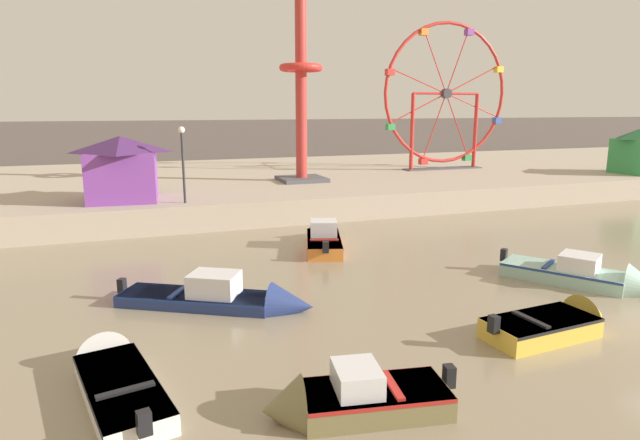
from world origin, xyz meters
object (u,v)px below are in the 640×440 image
motorboat_olive_wood (345,400)px  promenade_lamp_near (183,153)px  drop_tower_red_tower (301,67)px  carnival_booth_purple_stall (122,167)px  motorboat_white_red_stripe (113,373)px  motorboat_mustard_yellow (559,323)px  motorboat_orange_hull (323,237)px  ferris_wheel_red_frame (446,97)px  motorboat_seafoam (592,277)px  motorboat_navy_blue (233,299)px

motorboat_olive_wood → promenade_lamp_near: promenade_lamp_near is taller
drop_tower_red_tower → carnival_booth_purple_stall: (-10.51, -3.94, -5.24)m
motorboat_white_red_stripe → drop_tower_red_tower: size_ratio=0.30×
motorboat_mustard_yellow → promenade_lamp_near: 18.13m
motorboat_white_red_stripe → motorboat_orange_hull: size_ratio=0.98×
motorboat_olive_wood → ferris_wheel_red_frame: 32.66m
promenade_lamp_near → motorboat_seafoam: bearing=-48.2°
motorboat_seafoam → motorboat_white_red_stripe: motorboat_seafoam is taller
motorboat_olive_wood → motorboat_orange_hull: 13.19m
motorboat_olive_wood → motorboat_white_red_stripe: motorboat_olive_wood is taller
motorboat_navy_blue → carnival_booth_purple_stall: carnival_booth_purple_stall is taller
motorboat_mustard_yellow → motorboat_white_red_stripe: bearing=169.3°
motorboat_orange_hull → ferris_wheel_red_frame: size_ratio=0.46×
motorboat_mustard_yellow → ferris_wheel_red_frame: 27.87m
motorboat_mustard_yellow → motorboat_orange_hull: (-2.65, 10.86, 0.06)m
motorboat_olive_wood → drop_tower_red_tower: bearing=-96.5°
motorboat_seafoam → ferris_wheel_red_frame: ferris_wheel_red_frame is taller
motorboat_navy_blue → carnival_booth_purple_stall: bearing=133.0°
motorboat_seafoam → ferris_wheel_red_frame: (7.94, 21.73, 6.31)m
motorboat_mustard_yellow → drop_tower_red_tower: size_ratio=0.25×
motorboat_orange_hull → promenade_lamp_near: promenade_lamp_near is taller
motorboat_mustard_yellow → motorboat_white_red_stripe: (-11.02, 1.17, -0.06)m
motorboat_navy_blue → carnival_booth_purple_stall: 13.51m
motorboat_orange_hull → motorboat_mustard_yellow: bearing=-148.2°
motorboat_mustard_yellow → carnival_booth_purple_stall: carnival_booth_purple_stall is taller
motorboat_olive_wood → motorboat_seafoam: size_ratio=0.80×
motorboat_seafoam → motorboat_mustard_yellow: motorboat_seafoam is taller
motorboat_navy_blue → motorboat_olive_wood: size_ratio=1.49×
motorboat_navy_blue → carnival_booth_purple_stall: (-2.97, 12.90, 2.70)m
carnival_booth_purple_stall → motorboat_olive_wood: bearing=-73.8°
motorboat_seafoam → ferris_wheel_red_frame: size_ratio=0.46×
motorboat_seafoam → motorboat_orange_hull: motorboat_orange_hull is taller
motorboat_white_red_stripe → ferris_wheel_red_frame: bearing=-56.6°
motorboat_olive_wood → promenade_lamp_near: size_ratio=1.07×
motorboat_navy_blue → motorboat_seafoam: size_ratio=1.18×
motorboat_navy_blue → motorboat_orange_hull: size_ratio=1.18×
motorboat_olive_wood → ferris_wheel_red_frame: ferris_wheel_red_frame is taller
motorboat_mustard_yellow → promenade_lamp_near: size_ratio=1.09×
drop_tower_red_tower → motorboat_orange_hull: bearing=-102.9°
motorboat_navy_blue → motorboat_seafoam: bearing=20.0°
motorboat_olive_wood → motorboat_orange_hull: bearing=-98.9°
motorboat_seafoam → carnival_booth_purple_stall: 21.08m
motorboat_seafoam → drop_tower_red_tower: bearing=158.5°
ferris_wheel_red_frame → carnival_booth_purple_stall: (-22.54, -6.77, -3.66)m
motorboat_white_red_stripe → drop_tower_red_tower: (10.84, 20.42, 7.98)m
motorboat_navy_blue → motorboat_white_red_stripe: bearing=-102.6°
motorboat_seafoam → motorboat_mustard_yellow: size_ratio=1.23×
promenade_lamp_near → drop_tower_red_tower: bearing=36.2°
ferris_wheel_red_frame → motorboat_orange_hull: bearing=-136.9°
motorboat_olive_wood → drop_tower_red_tower: drop_tower_red_tower is taller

